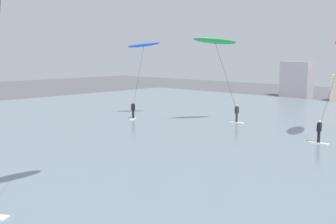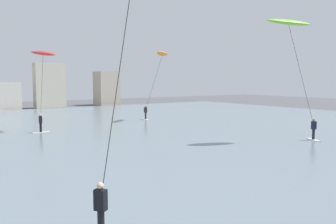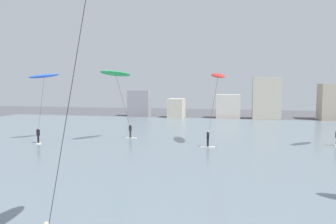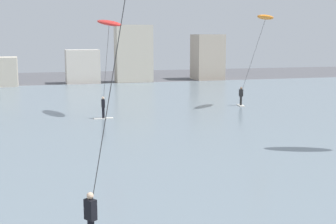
# 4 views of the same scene
# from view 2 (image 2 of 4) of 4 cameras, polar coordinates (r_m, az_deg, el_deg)

# --- Properties ---
(water_bay) EXTENTS (84.00, 52.00, 0.10)m
(water_bay) POSITION_cam_2_polar(r_m,az_deg,el_deg) (31.66, -20.82, -3.25)
(water_bay) COLOR slate
(water_bay) RESTS_ON ground
(far_shore_buildings) EXTENTS (39.40, 6.36, 7.65)m
(far_shore_buildings) POSITION_cam_2_polar(r_m,az_deg,el_deg) (59.66, -22.77, 3.33)
(far_shore_buildings) COLOR gray
(far_shore_buildings) RESTS_ON ground
(kitesurfer_lime) EXTENTS (4.64, 2.76, 9.12)m
(kitesurfer_lime) POSITION_cam_2_polar(r_m,az_deg,el_deg) (26.23, 20.40, 12.88)
(kitesurfer_lime) COLOR silver
(kitesurfer_lime) RESTS_ON water_bay
(kitesurfer_orange) EXTENTS (3.16, 3.73, 7.85)m
(kitesurfer_orange) POSITION_cam_2_polar(r_m,az_deg,el_deg) (38.09, -1.30, 9.00)
(kitesurfer_orange) COLOR silver
(kitesurfer_orange) RESTS_ON water_bay
(kitesurfer_red) EXTENTS (2.56, 4.04, 7.42)m
(kitesurfer_red) POSITION_cam_2_polar(r_m,az_deg,el_deg) (32.47, -20.77, 8.71)
(kitesurfer_red) COLOR silver
(kitesurfer_red) RESTS_ON water_bay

